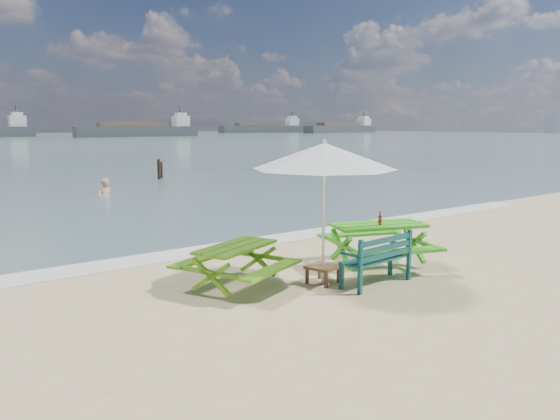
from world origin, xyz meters
TOP-DOWN VIEW (x-y plane):
  - foam_strip at (0.00, 4.60)m, footprint 22.00×0.90m
  - picnic_table_left at (-1.49, 1.91)m, footprint 2.01×2.10m
  - picnic_table_right at (1.39, 1.45)m, footprint 2.27×2.39m
  - park_bench at (0.51, 0.68)m, footprint 1.40×0.57m
  - side_table at (-0.17, 1.25)m, footprint 0.59×0.59m
  - patio_umbrella at (-0.17, 1.25)m, footprint 2.94×2.94m
  - beer_bottle at (1.31, 1.35)m, footprint 0.07×0.07m
  - swimmer at (1.08, 15.65)m, footprint 0.76×0.59m
  - mooring_pilings at (5.17, 19.45)m, footprint 0.55×0.75m
  - cargo_ships at (48.51, 121.05)m, footprint 152.57×43.60m

SIDE VIEW (x-z plane):
  - swimmer at x=1.08m, z-range -1.28..0.57m
  - foam_strip at x=0.00m, z-range 0.00..0.01m
  - side_table at x=-0.17m, z-range 0.01..0.32m
  - park_bench at x=0.51m, z-range -0.16..0.68m
  - picnic_table_left at x=-1.49m, z-range -0.01..0.70m
  - mooring_pilings at x=5.17m, z-range -0.24..0.94m
  - picnic_table_right at x=1.39m, z-range -0.02..0.81m
  - beer_bottle at x=1.31m, z-range 0.78..1.04m
  - cargo_ships at x=48.51m, z-range -1.02..3.38m
  - patio_umbrella at x=-0.17m, z-range 0.97..3.34m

